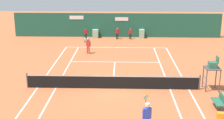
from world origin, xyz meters
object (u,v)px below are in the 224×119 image
at_px(ball_kid_left_post, 86,33).
at_px(tennis_ball_near_service_line, 66,76).
at_px(umpire_chair, 213,67).
at_px(tennis_ball_mid_court, 130,75).
at_px(ball_kid_centre_post, 130,33).
at_px(player_bench, 220,101).
at_px(tennis_ball_by_sideline, 73,76).
at_px(player_on_baseline, 88,44).
at_px(ball_kid_right_post, 117,33).
at_px(player_near_side, 147,115).

bearing_deg(ball_kid_left_post, tennis_ball_near_service_line, 87.89).
height_order(umpire_chair, tennis_ball_mid_court, umpire_chair).
relative_size(ball_kid_left_post, ball_kid_centre_post, 0.98).
height_order(player_bench, tennis_ball_near_service_line, player_bench).
bearing_deg(ball_kid_left_post, tennis_ball_by_sideline, 90.38).
height_order(player_bench, ball_kid_left_post, ball_kid_left_post).
relative_size(player_on_baseline, ball_kid_centre_post, 1.38).
bearing_deg(player_bench, ball_kid_left_post, 28.43).
bearing_deg(tennis_ball_near_service_line, ball_kid_right_post, 74.29).
relative_size(umpire_chair, ball_kid_right_post, 1.77).
relative_size(umpire_chair, tennis_ball_near_service_line, 35.39).
xyz_separation_m(umpire_chair, tennis_ball_near_service_line, (-10.51, 2.35, -1.58)).
bearing_deg(ball_kid_right_post, ball_kid_left_post, 2.47).
bearing_deg(player_on_baseline, ball_kid_centre_post, -117.82).
distance_m(player_on_baseline, player_near_side, 15.88).
height_order(ball_kid_centre_post, tennis_ball_near_service_line, ball_kid_centre_post).
bearing_deg(tennis_ball_near_service_line, ball_kid_centre_post, 68.30).
bearing_deg(player_on_baseline, ball_kid_left_post, -76.25).
relative_size(player_bench, ball_kid_left_post, 1.04).
bearing_deg(tennis_ball_by_sideline, player_near_side, -59.04).
height_order(ball_kid_left_post, ball_kid_centre_post, ball_kid_centre_post).
xyz_separation_m(player_on_baseline, tennis_ball_by_sideline, (-0.43, -6.77, -0.89)).
bearing_deg(tennis_ball_by_sideline, player_on_baseline, 86.35).
relative_size(player_bench, ball_kid_right_post, 0.96).
height_order(umpire_chair, tennis_ball_near_service_line, umpire_chair).
height_order(ball_kid_left_post, tennis_ball_mid_court, ball_kid_left_post).
distance_m(ball_kid_centre_post, tennis_ball_by_sideline, 14.20).
bearing_deg(ball_kid_left_post, player_on_baseline, 96.45).
distance_m(player_near_side, tennis_ball_by_sideline, 9.87).
xyz_separation_m(ball_kid_left_post, ball_kid_right_post, (3.73, 0.00, 0.06)).
bearing_deg(player_near_side, tennis_ball_mid_court, 67.54).
xyz_separation_m(player_on_baseline, ball_kid_left_post, (-0.97, 6.60, -0.20)).
bearing_deg(tennis_ball_mid_court, tennis_ball_by_sideline, -173.52).
xyz_separation_m(umpire_chair, ball_kid_left_post, (-10.47, 15.73, -0.90)).
relative_size(ball_kid_left_post, tennis_ball_mid_court, 18.39).
bearing_deg(tennis_ball_by_sideline, tennis_ball_near_service_line, -178.09).
relative_size(ball_kid_right_post, tennis_ball_by_sideline, 19.96).
height_order(player_on_baseline, tennis_ball_near_service_line, player_on_baseline).
relative_size(player_near_side, ball_kid_right_post, 1.39).
relative_size(umpire_chair, ball_kid_left_post, 1.92).
height_order(player_on_baseline, player_near_side, player_near_side).
relative_size(player_near_side, ball_kid_centre_post, 1.47).
bearing_deg(tennis_ball_mid_court, ball_kid_right_post, 95.63).
bearing_deg(umpire_chair, player_near_side, 141.15).
bearing_deg(tennis_ball_mid_court, ball_kid_left_post, 111.22).
height_order(tennis_ball_near_service_line, tennis_ball_by_sideline, same).
relative_size(player_bench, tennis_ball_by_sideline, 19.13).
bearing_deg(tennis_ball_by_sideline, tennis_ball_mid_court, 6.48).
distance_m(umpire_chair, tennis_ball_by_sideline, 10.33).
bearing_deg(player_near_side, ball_kid_right_post, 68.61).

